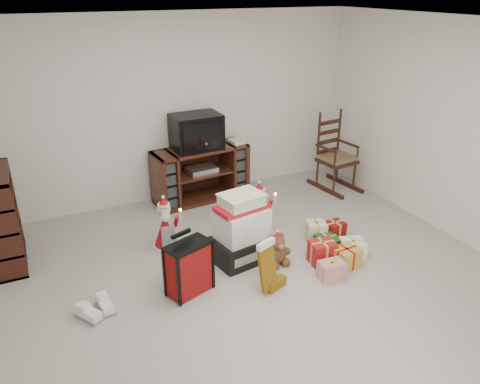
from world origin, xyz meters
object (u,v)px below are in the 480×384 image
Objects in this scene: rocking_chair at (334,161)px; mrs_claus_figurine at (165,228)px; bookshelf at (4,220)px; santa_figurine at (259,212)px; crt_television at (197,132)px; sneaker_pair at (97,310)px; gift_pile at (242,232)px; gift_cluster at (332,247)px; red_suitcase at (189,268)px; teddy_bear at (276,251)px; tv_stand at (201,174)px.

rocking_chair is 1.83× the size of mrs_claus_figurine.
bookshelf reaches higher than mrs_claus_figurine.
santa_figurine is 1.01× the size of mrs_claus_figurine.
bookshelf is 2.57m from crt_television.
santa_figurine is at bearing -10.83° from bookshelf.
crt_television is (1.76, 1.97, 0.94)m from sneaker_pair.
mrs_claus_figurine is (-0.68, 0.60, -0.09)m from gift_pile.
sneaker_pair is 0.37× the size of gift_cluster.
gift_pile reaches higher than red_suitcase.
crt_television is (-0.16, 1.92, 0.83)m from teddy_bear.
gift_cluster is (-1.17, -1.62, -0.29)m from rocking_chair.
mrs_claus_figurine is at bearing 175.68° from santa_figurine.
santa_figurine is at bearing 117.61° from gift_cluster.
sneaker_pair is at bearing -132.80° from crt_television.
bookshelf reaches higher than tv_stand.
gift_pile is at bearing -41.78° from mrs_claus_figurine.
rocking_chair is at bearing 39.33° from teddy_bear.
rocking_chair is 2.46m from gift_pile.
crt_television reaches higher than bookshelf.
gift_pile is 1.81m from crt_television.
bookshelf reaches higher than red_suitcase.
red_suitcase is 0.99× the size of crt_television.
tv_stand is at bearing 14.49° from bookshelf.
gift_pile is at bearing 5.16° from red_suitcase.
crt_television reaches higher than mrs_claus_figurine.
tv_stand is 1.94m from teddy_bear.
rocking_chair is 2.87m from mrs_claus_figurine.
crt_television reaches higher than red_suitcase.
santa_figurine is (0.18, 0.75, 0.09)m from teddy_bear.
teddy_bear is at bearing -20.55° from sneaker_pair.
sneaker_pair is (-2.10, -0.80, -0.20)m from santa_figurine.
gift_cluster is (0.95, -0.37, -0.22)m from gift_pile.
santa_figurine is at bearing -1.07° from sneaker_pair.
tv_stand is 1.39m from mrs_claus_figurine.
tv_stand is 2.21m from gift_cluster.
crt_television reaches higher than santa_figurine.
crt_television reaches higher than teddy_bear.
teddy_bear is at bearing -26.28° from bookshelf.
bookshelf is at bearing 169.17° from santa_figurine.
mrs_claus_figurine is 0.65× the size of gift_cluster.
gift_cluster is (1.62, -0.97, -0.13)m from mrs_claus_figurine.
bookshelf is 1.36× the size of gift_pile.
red_suitcase is 0.92m from sneaker_pair.
mrs_claus_figurine is at bearing -133.62° from tv_stand.
tv_stand is 2.09× the size of crt_television.
rocking_chair is 3.19× the size of sneaker_pair.
rocking_chair is 1.84× the size of red_suitcase.
teddy_bear is at bearing -47.65° from gift_pile.
red_suitcase is at bearing -157.85° from rocking_chair.
sneaker_pair is at bearing -164.61° from rocking_chair.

